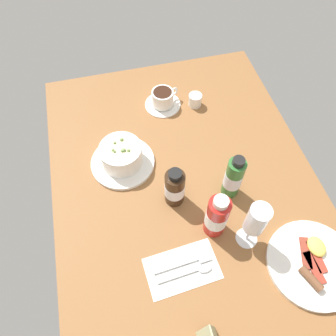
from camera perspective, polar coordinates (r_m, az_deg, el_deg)
name	(u,v)px	position (r cm, az deg, el deg)	size (l,w,h in cm)	color
ground_plane	(184,179)	(106.50, 2.75, -1.91)	(110.00, 84.00, 3.00)	brown
porridge_bowl	(122,156)	(105.52, -8.17, 2.07)	(20.99, 20.99, 9.32)	white
cutlery_setting	(184,268)	(93.05, 2.80, -17.19)	(13.35, 20.75, 0.90)	white
coffee_cup	(163,99)	(122.39, -0.91, 12.04)	(13.37, 13.37, 6.61)	white
creamer_jug	(195,100)	(123.35, 4.77, 11.89)	(5.88, 4.86, 5.38)	white
wine_glass	(256,221)	(87.21, 15.27, -8.94)	(6.27, 6.27, 18.53)	white
sauce_bottle_red	(217,216)	(90.70, 8.58, -8.41)	(6.29, 6.29, 17.55)	#B21E19
sauce_bottle_brown	(175,188)	(95.14, 1.19, -3.49)	(6.03, 6.03, 15.11)	#382314
sauce_bottle_green	(233,178)	(97.42, 11.43, -1.70)	(5.39, 5.39, 17.45)	#337233
breakfast_plate	(313,263)	(100.85, 24.12, -14.99)	(25.20, 25.20, 3.70)	white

